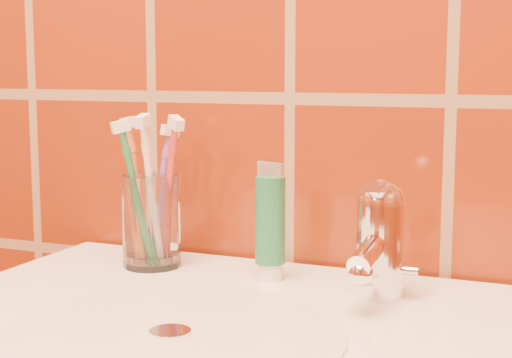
% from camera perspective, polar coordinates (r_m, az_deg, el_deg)
% --- Properties ---
extents(glass_tumbler, '(0.08, 0.08, 0.11)m').
position_cam_1_polar(glass_tumbler, '(0.91, -7.61, -3.03)').
color(glass_tumbler, white).
rests_on(glass_tumbler, pedestal_sink).
extents(toothpaste_tube, '(0.04, 0.03, 0.13)m').
position_cam_1_polar(toothpaste_tube, '(0.84, 1.04, -3.39)').
color(toothpaste_tube, white).
rests_on(toothpaste_tube, pedestal_sink).
extents(faucet, '(0.05, 0.11, 0.12)m').
position_cam_1_polar(faucet, '(0.78, 8.94, -4.06)').
color(faucet, white).
rests_on(faucet, pedestal_sink).
extents(toothbrush_0, '(0.03, 0.10, 0.19)m').
position_cam_1_polar(toothbrush_0, '(0.88, -7.63, -1.06)').
color(toothbrush_0, white).
rests_on(toothbrush_0, glass_tumbler).
extents(toothbrush_1, '(0.12, 0.11, 0.19)m').
position_cam_1_polar(toothbrush_1, '(0.88, -6.47, -1.09)').
color(toothbrush_1, red).
rests_on(toothbrush_1, glass_tumbler).
extents(toothbrush_2, '(0.10, 0.10, 0.18)m').
position_cam_1_polar(toothbrush_2, '(0.89, -8.59, -1.24)').
color(toothbrush_2, '#217C4B').
rests_on(toothbrush_2, glass_tumbler).
extents(toothbrush_3, '(0.08, 0.09, 0.18)m').
position_cam_1_polar(toothbrush_3, '(0.92, -7.06, -1.18)').
color(toothbrush_3, '#8B4CA4').
rests_on(toothbrush_3, glass_tumbler).
extents(toothbrush_4, '(0.08, 0.07, 0.18)m').
position_cam_1_polar(toothbrush_4, '(0.91, -8.63, -0.99)').
color(toothbrush_4, orange).
rests_on(toothbrush_4, glass_tumbler).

